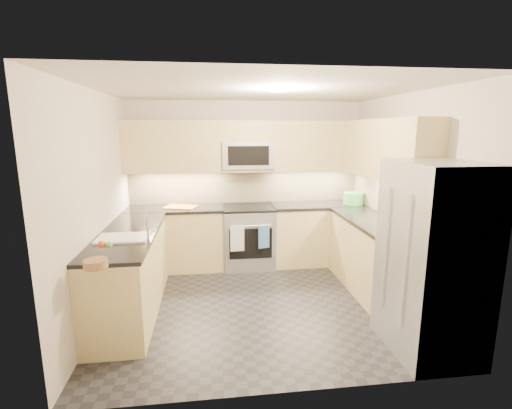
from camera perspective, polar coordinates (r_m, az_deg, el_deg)
name	(u,v)px	position (r m, az deg, el deg)	size (l,w,h in m)	color
floor	(260,302)	(4.69, 0.56, -14.78)	(3.60, 3.20, 0.00)	black
ceiling	(260,90)	(4.22, 0.63, 17.27)	(3.60, 3.20, 0.02)	beige
wall_back	(246,183)	(5.85, -1.55, 3.39)	(3.60, 0.02, 2.50)	beige
wall_front	(289,244)	(2.75, 5.17, -6.01)	(3.60, 0.02, 2.50)	beige
wall_left	(97,206)	(4.42, -23.22, -0.22)	(0.02, 3.20, 2.50)	beige
wall_right	(406,198)	(4.86, 22.10, 0.87)	(0.02, 3.20, 2.50)	beige
base_cab_back_left	(176,239)	(5.72, -12.17, -5.27)	(1.42, 0.60, 0.90)	#D4BF7F
base_cab_back_right	(317,234)	(5.94, 9.34, -4.54)	(1.42, 0.60, 0.90)	#D4BF7F
base_cab_right	(373,258)	(5.06, 17.59, -7.82)	(0.60, 1.70, 0.90)	#D4BF7F
base_cab_peninsula	(131,273)	(4.56, -18.74, -10.01)	(0.60, 2.00, 0.90)	#D4BF7F
countertop_back_left	(175,209)	(5.61, -12.37, -0.66)	(1.42, 0.63, 0.04)	black
countertop_back_right	(318,205)	(5.83, 9.49, -0.09)	(1.42, 0.63, 0.04)	black
countertop_right	(376,222)	(4.92, 17.92, -2.64)	(0.63, 1.70, 0.04)	black
countertop_peninsula	(128,234)	(4.42, -19.13, -4.32)	(0.63, 2.00, 0.04)	black
upper_cab_back	(247,146)	(5.62, -1.40, 8.95)	(3.60, 0.35, 0.75)	#D4BF7F
upper_cab_right	(385,150)	(4.96, 19.28, 7.97)	(0.35, 1.95, 0.75)	#D4BF7F
backsplash_back	(246,186)	(5.85, -1.54, 2.85)	(3.60, 0.01, 0.51)	tan
backsplash_right	(388,196)	(5.26, 19.64, 1.19)	(0.01, 2.30, 0.51)	tan
gas_range	(248,237)	(5.70, -1.18, -5.01)	(0.76, 0.65, 0.91)	#95989D
range_cooktop	(248,208)	(5.59, -1.20, -0.48)	(0.76, 0.65, 0.03)	black
oven_door_glass	(251,244)	(5.39, -0.80, -6.05)	(0.62, 0.02, 0.45)	black
oven_handle	(251,226)	(5.30, -0.79, -3.33)	(0.02, 0.02, 0.60)	#B2B5BA
microwave	(247,155)	(5.60, -1.37, 7.66)	(0.76, 0.40, 0.40)	#A2A4AA
microwave_door	(249,156)	(5.40, -1.14, 7.51)	(0.60, 0.01, 0.28)	black
refrigerator	(432,259)	(3.82, 25.50, -7.61)	(0.70, 0.90, 1.80)	#A6A9AE
fridge_handle_left	(405,263)	(3.47, 21.96, -8.31)	(0.02, 0.02, 1.20)	#B2B5BA
fridge_handle_right	(386,250)	(3.77, 19.31, -6.55)	(0.02, 0.02, 1.20)	#B2B5BA
sink_basin	(123,244)	(4.19, -19.78, -5.76)	(0.52, 0.38, 0.16)	white
faucet	(147,225)	(4.09, -16.41, -3.07)	(0.03, 0.03, 0.28)	silver
utensil_bowl	(353,198)	(5.94, 14.76, 0.95)	(0.30, 0.30, 0.17)	green
cutting_board	(181,207)	(5.60, -11.52, -0.36)	(0.45, 0.32, 0.01)	#CD6913
fruit_basket	(96,264)	(3.40, -23.46, -8.37)	(0.20, 0.20, 0.07)	#8B6341
fruit_apple	(101,244)	(3.64, -22.69, -5.70)	(0.07, 0.07, 0.07)	#C54116
fruit_pear	(109,245)	(3.61, -21.68, -5.76)	(0.06, 0.06, 0.06)	#4EA446
dish_towel_check	(237,238)	(5.31, -2.91, -5.22)	(0.20, 0.02, 0.38)	silver
dish_towel_blue	(264,237)	(5.35, 1.21, -5.08)	(0.17, 0.01, 0.32)	#39639C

